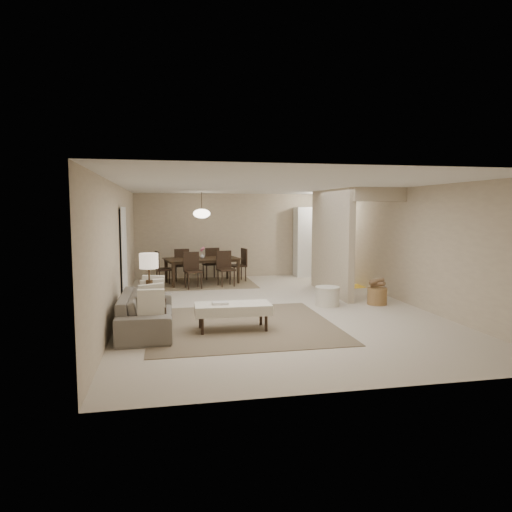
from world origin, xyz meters
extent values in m
plane|color=beige|center=(0.00, 0.00, 0.00)|extent=(9.00, 9.00, 0.00)
plane|color=white|center=(0.00, 0.00, 2.50)|extent=(9.00, 9.00, 0.00)
plane|color=tan|center=(0.00, 4.50, 1.25)|extent=(6.00, 0.00, 6.00)
plane|color=tan|center=(-3.00, 0.00, 1.25)|extent=(0.00, 9.00, 9.00)
plane|color=tan|center=(3.00, 0.00, 1.25)|extent=(0.00, 9.00, 9.00)
cube|color=tan|center=(1.80, 1.25, 1.25)|extent=(0.15, 2.50, 2.50)
cube|color=black|center=(-2.97, 0.60, 1.02)|extent=(0.04, 0.90, 2.04)
cube|color=white|center=(2.35, 4.15, 1.05)|extent=(1.20, 0.55, 2.10)
cylinder|color=white|center=(2.30, 3.20, 2.46)|extent=(0.44, 0.44, 0.05)
cube|color=brown|center=(-0.83, -1.37, 0.01)|extent=(3.20, 3.20, 0.01)
imported|color=slate|center=(-2.45, -1.37, 0.31)|extent=(2.16, 0.86, 0.63)
cube|color=beige|center=(-1.03, -1.67, 0.37)|extent=(1.28, 0.62, 0.17)
cylinder|color=black|center=(-1.56, -1.88, 0.14)|extent=(0.05, 0.05, 0.29)
cylinder|color=black|center=(-0.50, -1.88, 0.14)|extent=(0.05, 0.05, 0.29)
cylinder|color=black|center=(-1.56, -1.46, 0.14)|extent=(0.05, 0.05, 0.29)
cylinder|color=black|center=(-0.50, -1.46, 0.14)|extent=(0.05, 0.05, 0.29)
cube|color=black|center=(-2.40, -1.17, 0.26)|extent=(0.56, 0.56, 0.52)
cylinder|color=#422E1C|center=(-2.40, -1.17, 0.67)|extent=(0.12, 0.12, 0.30)
cylinder|color=#422E1C|center=(-2.40, -1.17, 0.95)|extent=(0.03, 0.03, 0.26)
cylinder|color=beige|center=(-2.40, -1.17, 1.15)|extent=(0.32, 0.32, 0.26)
cylinder|color=beige|center=(1.22, -0.10, 0.20)|extent=(0.51, 0.51, 0.40)
cylinder|color=olive|center=(2.32, -0.19, 0.18)|extent=(0.50, 0.50, 0.35)
cube|color=#756348|center=(-1.13, 3.35, 0.01)|extent=(2.80, 2.10, 0.01)
imported|color=black|center=(-1.13, 3.35, 0.35)|extent=(2.17, 1.49, 0.70)
imported|color=white|center=(-1.13, 3.35, 0.77)|extent=(0.15, 0.15, 0.13)
cube|color=yellow|center=(2.70, 2.05, 0.01)|extent=(1.05, 0.74, 0.01)
cylinder|color=#422E1C|center=(-1.13, 3.35, 2.25)|extent=(0.02, 0.02, 0.50)
ellipsoid|color=#FFEAC6|center=(-1.13, 3.35, 1.92)|extent=(0.46, 0.46, 0.25)
camera|label=1|loc=(-2.12, -9.11, 2.02)|focal=32.00mm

